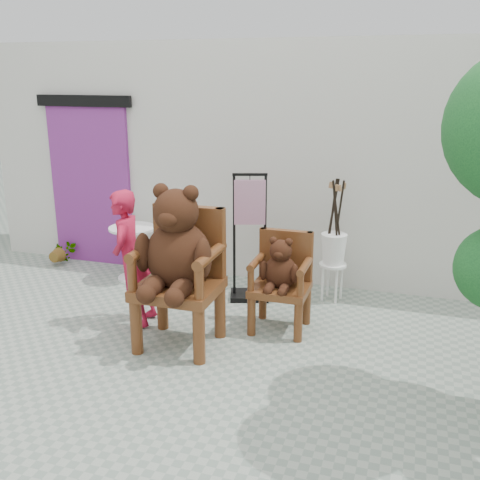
{
  "coord_description": "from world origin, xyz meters",
  "views": [
    {
      "loc": [
        1.29,
        -4.11,
        2.6
      ],
      "look_at": [
        -0.38,
        1.17,
        0.95
      ],
      "focal_mm": 42.0,
      "sensor_mm": 36.0,
      "label": 1
    }
  ],
  "objects": [
    {
      "name": "display_stand",
      "position": [
        -0.5,
        1.92,
        0.58
      ],
      "size": [
        0.53,
        0.47,
        1.51
      ],
      "rotation": [
        0.0,
        0.0,
        0.3
      ],
      "color": "black",
      "rests_on": "ground"
    },
    {
      "name": "ground_plane",
      "position": [
        0.0,
        0.0,
        0.0
      ],
      "size": [
        60.0,
        60.0,
        0.0
      ],
      "primitive_type": "plane",
      "color": "gray",
      "rests_on": "ground"
    },
    {
      "name": "doorway",
      "position": [
        -3.0,
        2.58,
        1.16
      ],
      "size": [
        1.4,
        0.11,
        2.33
      ],
      "color": "#762879",
      "rests_on": "ground"
    },
    {
      "name": "chair_small",
      "position": [
        0.05,
        1.23,
        0.61
      ],
      "size": [
        0.59,
        0.54,
        1.03
      ],
      "color": "#4A250F",
      "rests_on": "ground"
    },
    {
      "name": "cafe_table",
      "position": [
        -2.13,
        2.1,
        0.44
      ],
      "size": [
        0.6,
        0.6,
        0.7
      ],
      "rotation": [
        0.0,
        0.0,
        -0.37
      ],
      "color": "white",
      "rests_on": "ground"
    },
    {
      "name": "person",
      "position": [
        -1.48,
        0.87,
        0.73
      ],
      "size": [
        0.44,
        0.58,
        1.45
      ],
      "primitive_type": "imported",
      "rotation": [
        0.0,
        0.0,
        -1.39
      ],
      "color": "#AB1533",
      "rests_on": "ground"
    },
    {
      "name": "potted_plant",
      "position": [
        -3.4,
        2.32,
        0.18
      ],
      "size": [
        0.32,
        0.28,
        0.36
      ],
      "primitive_type": "imported",
      "rotation": [
        0.0,
        0.0,
        0.0
      ],
      "color": "#0F3A19",
      "rests_on": "ground"
    },
    {
      "name": "stool_bucket",
      "position": [
        0.45,
        2.16,
        0.64
      ],
      "size": [
        0.32,
        0.32,
        1.45
      ],
      "rotation": [
        0.0,
        0.0,
        -0.23
      ],
      "color": "white",
      "rests_on": "ground"
    },
    {
      "name": "chair_big",
      "position": [
        -0.82,
        0.57,
        0.92
      ],
      "size": [
        0.77,
        0.85,
        1.62
      ],
      "color": "#4A250F",
      "rests_on": "ground"
    },
    {
      "name": "back_wall",
      "position": [
        0.0,
        3.1,
        1.5
      ],
      "size": [
        9.0,
        1.0,
        3.0
      ],
      "primitive_type": "cube",
      "color": "beige",
      "rests_on": "ground"
    }
  ]
}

